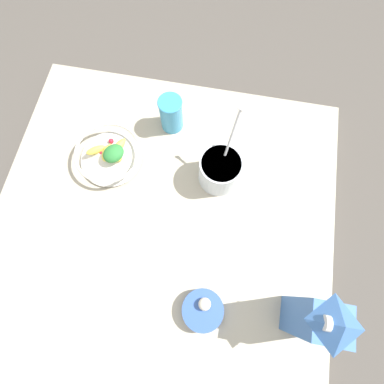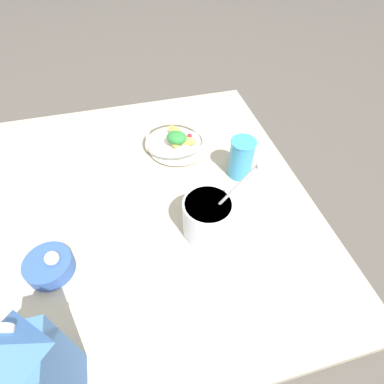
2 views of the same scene
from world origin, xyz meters
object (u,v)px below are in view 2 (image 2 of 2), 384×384
fruit_bowl (177,140)px  milk_carton (35,370)px  yogurt_tub (207,216)px  drinking_cup (241,157)px  garlic_bowl (50,265)px

fruit_bowl → milk_carton: (0.39, 0.67, 0.11)m
yogurt_tub → drinking_cup: 0.26m
fruit_bowl → drinking_cup: (-0.17, 0.18, 0.03)m
fruit_bowl → milk_carton: 0.79m
yogurt_tub → garlic_bowl: 0.43m
garlic_bowl → milk_carton: bearing=97.0°
fruit_bowl → drinking_cup: size_ratio=1.59×
fruit_bowl → milk_carton: milk_carton is taller
fruit_bowl → garlic_bowl: fruit_bowl is taller
drinking_cup → garlic_bowl: bearing=19.7°
milk_carton → yogurt_tub: (-0.39, -0.30, -0.09)m
drinking_cup → fruit_bowl: bearing=-46.0°
drinking_cup → garlic_bowl: 0.64m
fruit_bowl → drinking_cup: 0.25m
drinking_cup → garlic_bowl: size_ratio=1.15×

